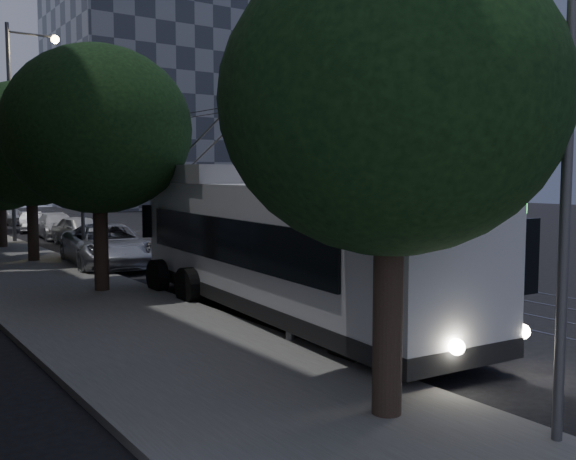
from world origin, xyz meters
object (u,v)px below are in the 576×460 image
Objects in this scene: car_white_b at (57,226)px; car_white_c at (31,222)px; pickup_silver at (107,245)px; streetlamp_far at (19,114)px; car_white_d at (11,216)px; trolleybus at (279,246)px; streetlamp_near at (306,92)px; car_white_a at (80,230)px.

car_white_c is at bearing 96.33° from car_white_b.
streetlamp_far is at bearing 100.49° from pickup_silver.
streetlamp_far is (-2.06, -7.11, 6.20)m from car_white_c.
car_white_d is (1.60, 24.81, -0.23)m from pickup_silver.
trolleybus reaches higher than pickup_silver.
trolleybus is at bearing 67.52° from streetlamp_near.
pickup_silver is 1.27× the size of car_white_b.
streetlamp_far is at bearing -113.97° from car_white_d.
car_white_b is at bearing -75.87° from car_white_c.
streetlamp_near is (-0.50, -13.88, 4.58)m from pickup_silver.
pickup_silver is at bearing -82.51° from car_white_c.
car_white_a is (1.60, 8.60, -0.09)m from pickup_silver.
pickup_silver is at bearing 87.93° from streetlamp_near.
car_white_a is at bearing -76.89° from car_white_c.
streetlamp_near reaches higher than pickup_silver.
pickup_silver is 0.54× the size of streetlamp_far.
car_white_a reaches higher than car_white_b.
trolleybus is at bearing -86.82° from streetlamp_far.
streetlamp_far is at bearing 90.40° from streetlamp_near.
trolleybus is at bearing -88.40° from car_white_b.
pickup_silver is 18.26m from car_white_c.
car_white_b is (0.00, 4.29, -0.06)m from car_white_a.
car_white_a is 9.61m from car_white_c.
streetlamp_near is at bearing -107.65° from car_white_d.
car_white_b is at bearing 89.93° from pickup_silver.
car_white_d is (0.00, 11.92, -0.08)m from car_white_b.
trolleybus is 2.96× the size of car_white_a.
car_white_b is 5.32m from car_white_c.
streetlamp_near is (-2.10, -26.77, 4.73)m from car_white_b.
streetlamp_far reaches higher than trolleybus.
streetlamp_near is at bearing -107.56° from trolleybus.
trolleybus reaches higher than car_white_d.
streetlamp_far reaches higher than pickup_silver.
car_white_d is (0.21, 6.60, -0.00)m from car_white_c.
car_white_d is at bearing 80.57° from streetlamp_far.
car_white_c is at bearing -106.38° from car_white_d.
streetlamp_near is at bearing -90.44° from car_white_b.
car_white_b is (1.03, 24.18, -1.12)m from trolleybus.
car_white_c is at bearing 86.71° from car_white_a.
streetlamp_near reaches higher than car_white_a.
pickup_silver is at bearing -108.23° from car_white_d.
car_white_c is 9.66m from streetlamp_far.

